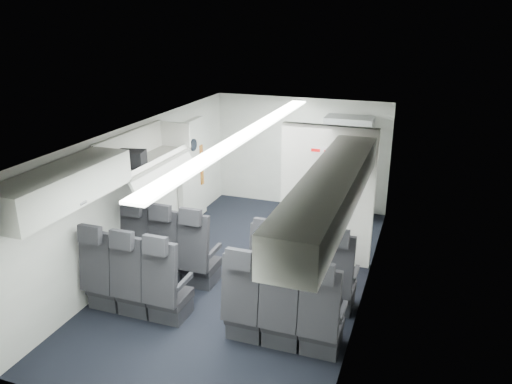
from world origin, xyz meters
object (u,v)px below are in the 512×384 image
Objects in this scene: galley_unit at (347,168)px; carry_on_bag at (131,159)px; seat_row_front at (233,265)px; seat_row_mid at (205,299)px; flight_attendant at (304,192)px; boarding_door at (192,171)px.

galley_unit is 5.08× the size of carry_on_bag.
seat_row_front is 1.75× the size of galley_unit.
galley_unit reaches higher than seat_row_mid.
seat_row_mid is at bearing 173.15° from flight_attendant.
flight_attendant is (0.43, 2.16, 0.39)m from seat_row_front.
carry_on_bag reaches higher than boarding_door.
flight_attendant is at bearing 1.96° from boarding_door.
boarding_door is (-1.64, 2.09, 0.55)m from seat_row_front.
boarding_door is (-2.59, -1.17, 0.00)m from galley_unit.
flight_attendant is at bearing 37.09° from carry_on_bag.
seat_row_front and seat_row_mid have the same top height.
seat_row_front is at bearing -106.28° from galley_unit.
seat_row_front is 1.00× the size of seat_row_mid.
seat_row_mid is 1.75× the size of galley_unit.
seat_row_mid is 2.16m from carry_on_bag.
boarding_door is 2.33m from carry_on_bag.
seat_row_mid is 2.10× the size of flight_attendant.
boarding_door is 1.18× the size of flight_attendant.
carry_on_bag is at bearing 141.32° from flight_attendant.
seat_row_front is at bearing -10.07° from carry_on_bag.
flight_attendant is (2.07, 0.07, -0.16)m from boarding_door.
galley_unit is 1.22m from flight_attendant.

